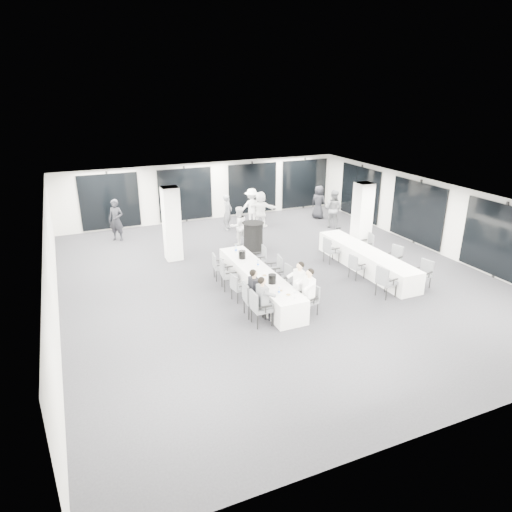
{
  "coord_description": "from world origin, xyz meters",
  "views": [
    {
      "loc": [
        -6.4,
        -13.12,
        6.31
      ],
      "look_at": [
        -0.82,
        -0.2,
        0.99
      ],
      "focal_mm": 32.0,
      "sensor_mm": 36.0,
      "label": 1
    }
  ],
  "objects_px": {
    "chair_main_left_fourth": "(227,273)",
    "standing_guest_f": "(261,207)",
    "standing_guest_h": "(333,206)",
    "standing_guest_c": "(252,205)",
    "cocktail_table": "(253,237)",
    "chair_side_right_far": "(367,244)",
    "banquet_table_side": "(366,260)",
    "chair_main_right_second": "(302,290)",
    "chair_main_left_near": "(259,306)",
    "standing_guest_e": "(319,200)",
    "chair_main_right_near": "(311,298)",
    "ice_bucket_far": "(242,255)",
    "chair_main_left_mid": "(238,286)",
    "chair_main_right_mid": "(285,277)",
    "chair_main_right_fourth": "(276,268)",
    "chair_side_right_mid": "(395,257)",
    "chair_side_left_far": "(330,249)",
    "chair_main_right_far": "(261,257)",
    "standing_guest_g": "(116,217)",
    "banquet_table_main": "(259,282)",
    "chair_main_left_far": "(218,265)",
    "chair_main_left_second": "(250,297)",
    "chair_side_left_near": "(385,280)",
    "standing_guest_a": "(228,210)",
    "ice_bucket_near": "(272,279)",
    "chair_side_right_near": "(424,272)",
    "chair_side_left_mid": "(355,265)",
    "standing_guest_b": "(238,223)"
  },
  "relations": [
    {
      "from": "chair_main_right_near",
      "to": "ice_bucket_far",
      "type": "relative_size",
      "value": 3.22
    },
    {
      "from": "chair_main_right_mid",
      "to": "standing_guest_g",
      "type": "bearing_deg",
      "value": 24.51
    },
    {
      "from": "ice_bucket_near",
      "to": "ice_bucket_far",
      "type": "distance_m",
      "value": 2.27
    },
    {
      "from": "chair_main_right_second",
      "to": "chair_side_left_far",
      "type": "relative_size",
      "value": 0.93
    },
    {
      "from": "chair_main_right_mid",
      "to": "standing_guest_e",
      "type": "bearing_deg",
      "value": -42.75
    },
    {
      "from": "chair_main_left_near",
      "to": "standing_guest_c",
      "type": "bearing_deg",
      "value": 158.32
    },
    {
      "from": "chair_main_right_near",
      "to": "standing_guest_f",
      "type": "height_order",
      "value": "standing_guest_f"
    },
    {
      "from": "cocktail_table",
      "to": "chair_side_right_far",
      "type": "height_order",
      "value": "cocktail_table"
    },
    {
      "from": "chair_main_left_second",
      "to": "standing_guest_h",
      "type": "relative_size",
      "value": 0.51
    },
    {
      "from": "standing_guest_h",
      "to": "standing_guest_c",
      "type": "bearing_deg",
      "value": 28.65
    },
    {
      "from": "cocktail_table",
      "to": "chair_side_left_near",
      "type": "height_order",
      "value": "cocktail_table"
    },
    {
      "from": "cocktail_table",
      "to": "ice_bucket_far",
      "type": "relative_size",
      "value": 4.39
    },
    {
      "from": "chair_side_right_mid",
      "to": "ice_bucket_near",
      "type": "bearing_deg",
      "value": 84.55
    },
    {
      "from": "chair_main_right_near",
      "to": "chair_main_right_second",
      "type": "xyz_separation_m",
      "value": [
        0.0,
        0.55,
        0.01
      ]
    },
    {
      "from": "chair_main_left_near",
      "to": "chair_main_left_mid",
      "type": "distance_m",
      "value": 1.65
    },
    {
      "from": "chair_main_left_second",
      "to": "chair_main_right_near",
      "type": "xyz_separation_m",
      "value": [
        1.67,
        -0.57,
        -0.08
      ]
    },
    {
      "from": "cocktail_table",
      "to": "chair_main_right_second",
      "type": "height_order",
      "value": "cocktail_table"
    },
    {
      "from": "cocktail_table",
      "to": "banquet_table_main",
      "type": "bearing_deg",
      "value": -110.46
    },
    {
      "from": "chair_main_left_far",
      "to": "standing_guest_c",
      "type": "bearing_deg",
      "value": 154.26
    },
    {
      "from": "chair_main_left_far",
      "to": "chair_main_right_near",
      "type": "bearing_deg",
      "value": 32.73
    },
    {
      "from": "standing_guest_g",
      "to": "chair_main_right_near",
      "type": "bearing_deg",
      "value": -31.34
    },
    {
      "from": "chair_side_left_near",
      "to": "standing_guest_c",
      "type": "bearing_deg",
      "value": 175.16
    },
    {
      "from": "chair_side_left_mid",
      "to": "chair_side_right_far",
      "type": "distance_m",
      "value": 2.3
    },
    {
      "from": "banquet_table_main",
      "to": "chair_side_left_mid",
      "type": "xyz_separation_m",
      "value": [
        3.51,
        -0.26,
        0.12
      ]
    },
    {
      "from": "chair_main_left_fourth",
      "to": "ice_bucket_near",
      "type": "bearing_deg",
      "value": 33.87
    },
    {
      "from": "chair_main_left_mid",
      "to": "chair_main_right_mid",
      "type": "relative_size",
      "value": 0.99
    },
    {
      "from": "banquet_table_side",
      "to": "standing_guest_c",
      "type": "relative_size",
      "value": 2.51
    },
    {
      "from": "chair_main_right_fourth",
      "to": "standing_guest_e",
      "type": "height_order",
      "value": "standing_guest_e"
    },
    {
      "from": "chair_main_right_far",
      "to": "standing_guest_c",
      "type": "distance_m",
      "value": 5.69
    },
    {
      "from": "chair_side_right_mid",
      "to": "banquet_table_side",
      "type": "bearing_deg",
      "value": 43.66
    },
    {
      "from": "chair_main_left_near",
      "to": "standing_guest_a",
      "type": "height_order",
      "value": "standing_guest_a"
    },
    {
      "from": "standing_guest_f",
      "to": "chair_side_right_mid",
      "type": "bearing_deg",
      "value": 141.71
    },
    {
      "from": "chair_main_left_near",
      "to": "standing_guest_f",
      "type": "height_order",
      "value": "standing_guest_f"
    },
    {
      "from": "banquet_table_main",
      "to": "standing_guest_g",
      "type": "relative_size",
      "value": 2.47
    },
    {
      "from": "standing_guest_a",
      "to": "ice_bucket_far",
      "type": "xyz_separation_m",
      "value": [
        -1.52,
        -5.63,
        -0.03
      ]
    },
    {
      "from": "chair_main_right_mid",
      "to": "standing_guest_a",
      "type": "xyz_separation_m",
      "value": [
        0.63,
        7.11,
        0.4
      ]
    },
    {
      "from": "chair_main_right_near",
      "to": "chair_side_right_mid",
      "type": "relative_size",
      "value": 0.93
    },
    {
      "from": "chair_main_right_mid",
      "to": "banquet_table_main",
      "type": "bearing_deg",
      "value": 69.78
    },
    {
      "from": "banquet_table_main",
      "to": "chair_side_right_near",
      "type": "height_order",
      "value": "chair_side_right_near"
    },
    {
      "from": "banquet_table_main",
      "to": "standing_guest_h",
      "type": "distance_m",
      "value": 8.01
    },
    {
      "from": "banquet_table_side",
      "to": "chair_main_left_second",
      "type": "height_order",
      "value": "chair_main_left_second"
    },
    {
      "from": "chair_main_right_mid",
      "to": "standing_guest_g",
      "type": "xyz_separation_m",
      "value": [
        -4.27,
        7.47,
        0.5
      ]
    },
    {
      "from": "chair_main_left_near",
      "to": "standing_guest_e",
      "type": "xyz_separation_m",
      "value": [
        7.09,
        8.76,
        0.34
      ]
    },
    {
      "from": "chair_main_left_fourth",
      "to": "standing_guest_f",
      "type": "relative_size",
      "value": 0.54
    },
    {
      "from": "chair_side_left_far",
      "to": "standing_guest_b",
      "type": "relative_size",
      "value": 0.52
    },
    {
      "from": "chair_main_right_fourth",
      "to": "chair_side_left_far",
      "type": "height_order",
      "value": "chair_side_left_far"
    },
    {
      "from": "chair_main_right_near",
      "to": "chair_side_left_mid",
      "type": "bearing_deg",
      "value": -66.76
    },
    {
      "from": "banquet_table_main",
      "to": "chair_main_left_near",
      "type": "distance_m",
      "value": 2.1
    },
    {
      "from": "chair_main_right_near",
      "to": "standing_guest_a",
      "type": "height_order",
      "value": "standing_guest_a"
    },
    {
      "from": "standing_guest_c",
      "to": "ice_bucket_far",
      "type": "bearing_deg",
      "value": 73.91
    }
  ]
}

